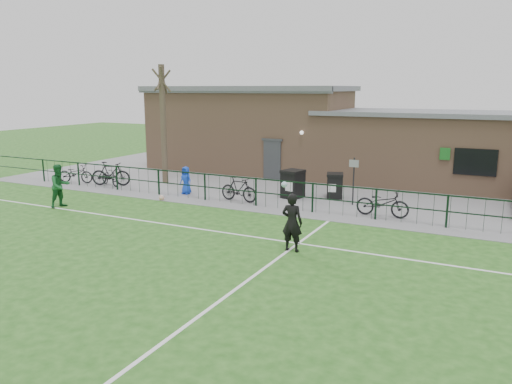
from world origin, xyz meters
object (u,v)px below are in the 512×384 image
at_px(bare_tree, 163,125).
at_px(outfield_player, 60,186).
at_px(spectator_child, 186,180).
at_px(wheelie_bin_right, 335,187).
at_px(bicycle_e, 382,203).
at_px(bicycle_c, 110,177).
at_px(ball_ground, 162,198).
at_px(sign_post, 353,181).
at_px(bicycle_d, 239,189).
at_px(bicycle_b, 111,174).
at_px(bicycle_a, 76,173).
at_px(wheelie_bin_left, 293,185).

distance_m(bare_tree, outfield_player, 6.62).
bearing_deg(bare_tree, spectator_child, -35.78).
distance_m(wheelie_bin_right, bicycle_e, 3.56).
relative_size(bicycle_c, spectator_child, 1.29).
bearing_deg(ball_ground, bare_tree, 124.27).
relative_size(sign_post, outfield_player, 1.12).
bearing_deg(spectator_child, bicycle_e, 5.63).
bearing_deg(bicycle_d, bicycle_b, 92.84).
bearing_deg(bicycle_e, bare_tree, 80.66).
height_order(sign_post, bicycle_d, sign_post).
bearing_deg(bicycle_c, spectator_child, -69.85).
xyz_separation_m(bare_tree, bicycle_c, (-2.07, -1.80, -2.54)).
bearing_deg(wheelie_bin_right, bicycle_b, 174.46).
relative_size(spectator_child, ball_ground, 5.38).
bearing_deg(bare_tree, wheelie_bin_right, 2.77).
xyz_separation_m(bicycle_b, ball_ground, (4.33, -1.58, -0.50)).
bearing_deg(bicycle_e, ball_ground, 99.01).
height_order(bicycle_b, bicycle_c, bicycle_b).
bearing_deg(bare_tree, bicycle_b, -138.01).
bearing_deg(outfield_player, bicycle_a, 50.63).
relative_size(bicycle_a, outfield_player, 1.04).
xyz_separation_m(bicycle_b, bicycle_d, (7.49, -0.30, -0.06)).
relative_size(wheelie_bin_left, wheelie_bin_right, 1.14).
bearing_deg(spectator_child, bicycle_c, -174.10).
bearing_deg(wheelie_bin_left, bare_tree, -170.68).
bearing_deg(bare_tree, bicycle_c, -139.07).
distance_m(bicycle_d, outfield_player, 7.41).
xyz_separation_m(wheelie_bin_left, wheelie_bin_right, (1.69, 0.81, -0.07)).
bearing_deg(spectator_child, outfield_player, -119.74).
relative_size(bicycle_e, spectator_child, 1.56).
relative_size(wheelie_bin_left, ball_ground, 4.88).
bearing_deg(bicycle_e, sign_post, 47.88).
relative_size(bicycle_c, ball_ground, 6.93).
relative_size(wheelie_bin_right, bicycle_a, 0.55).
height_order(wheelie_bin_right, spectator_child, spectator_child).
distance_m(bicycle_a, spectator_child, 6.71).
bearing_deg(spectator_child, bicycle_d, 1.02).
bearing_deg(bicycle_e, bicycle_a, 90.58).
height_order(wheelie_bin_right, bicycle_a, wheelie_bin_right).
relative_size(sign_post, bicycle_e, 1.00).
bearing_deg(bicycle_c, bicycle_e, -70.03).
bearing_deg(wheelie_bin_right, outfield_player, -162.41).
xyz_separation_m(spectator_child, outfield_player, (-3.21, -4.41, 0.23)).
xyz_separation_m(sign_post, bicycle_e, (1.55, -1.41, -0.47)).
relative_size(wheelie_bin_left, sign_post, 0.58).
relative_size(sign_post, bicycle_d, 1.11).
distance_m(bare_tree, wheelie_bin_right, 9.32).
relative_size(bicycle_d, spectator_child, 1.39).
bearing_deg(bicycle_b, bicycle_c, 56.97).
bearing_deg(bicycle_a, bicycle_b, -99.50).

